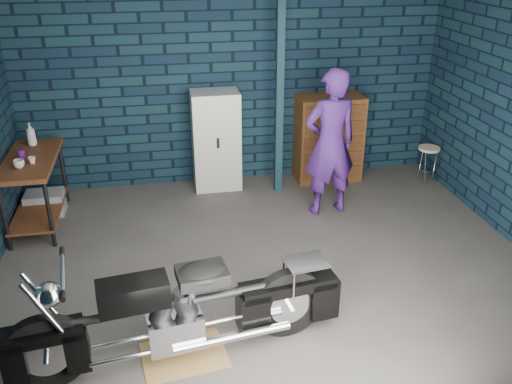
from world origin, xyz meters
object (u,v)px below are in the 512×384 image
Objects in this scene: tool_chest at (329,138)px; locker at (216,141)px; shop_stool at (427,165)px; motorcycle at (181,306)px; person at (330,143)px; workbench at (36,191)px; storage_bin at (45,203)px.

locker is at bearing 180.00° from tool_chest.
shop_stool is (3.08, -0.45, -0.43)m from locker.
tool_chest is at bearing 47.91° from motorcycle.
tool_chest is (1.68, 0.00, -0.08)m from locker.
person is 1.16m from tool_chest.
workbench is 3.24m from motorcycle.
locker is 1.12× the size of tool_chest.
tool_chest is (0.34, 1.06, -0.33)m from person.
person is at bearing 42.12° from motorcycle.
motorcycle is 1.72× the size of locker.
workbench is 0.41m from storage_bin.
person is (2.07, 2.45, 0.43)m from motorcycle.
locker is at bearing 70.65° from motorcycle.
motorcycle is 5.04× the size of storage_bin.
storage_bin is at bearing -16.98° from person.
workbench is at bearing -177.17° from shop_stool.
person is 3.42× the size of shop_stool.
shop_stool is at bearing 2.83° from workbench.
locker is 2.52× the size of shop_stool.
person reaches higher than tool_chest.
motorcycle is 1.93× the size of tool_chest.
storage_bin is (0.02, 0.28, -0.30)m from workbench.
shop_stool is (3.81, 3.06, -0.26)m from motorcycle.
workbench is 1.10× the size of tool_chest.
motorcycle is at bearing -141.23° from shop_stool.
shop_stool is at bearing 31.15° from motorcycle.
motorcycle is 4.26m from tool_chest.
workbench is at bearing -12.70° from person.
locker is (-1.34, 1.06, -0.25)m from person.
motorcycle is at bearing 42.29° from person.
motorcycle is at bearing -62.05° from storage_bin.
person is at bearing -107.59° from tool_chest.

